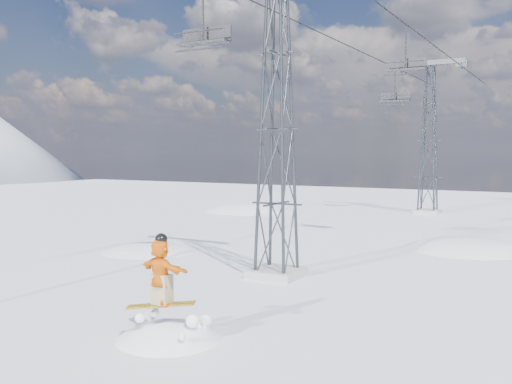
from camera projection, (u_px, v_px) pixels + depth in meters
The scene contains 8 objects.
ground at pixel (108, 333), 14.73m from camera, with size 120.00×120.00×0.00m, color white.
snow_terrain at pixel (293, 376), 36.23m from camera, with size 39.00×37.00×22.00m.
lift_tower_near at pixel (277, 130), 20.92m from camera, with size 5.20×1.80×11.43m.
lift_tower_far at pixel (429, 141), 42.68m from camera, with size 5.20×1.80×11.43m.
haul_cables at pixel (375, 36), 30.55m from camera, with size 4.46×51.00×0.06m.
lift_chair_near at pixel (204, 37), 20.49m from camera, with size 2.07×0.60×2.57m.
lift_chair_mid at pixel (406, 65), 27.91m from camera, with size 1.97×0.57×2.45m.
lift_chair_far at pixel (395, 98), 42.20m from camera, with size 2.22×0.64×2.76m.
Camera 1 is at (10.40, -10.72, 4.68)m, focal length 40.00 mm.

